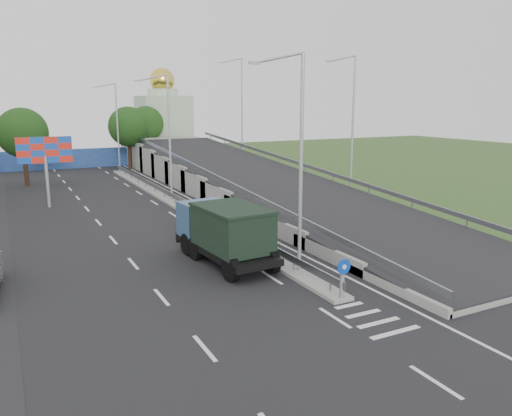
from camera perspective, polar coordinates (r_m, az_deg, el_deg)
ground at (r=19.68m, az=13.64°, el=-12.59°), size 160.00×160.00×0.00m
road_surface at (r=35.52m, az=-11.73°, el=-1.40°), size 26.00×90.00×0.04m
median at (r=40.07m, az=-9.14°, el=0.36°), size 1.00×44.00×0.20m
overpass_ramp at (r=42.63m, az=0.43°, el=3.46°), size 10.00×50.00×3.50m
median_guardrail at (r=39.95m, az=-9.17°, el=1.27°), size 0.09×44.00×0.71m
sign_bollard at (r=20.85m, az=9.87°, el=-7.93°), size 0.64×0.23×1.67m
lamp_post_near at (r=22.95m, az=4.78°, el=6.29°), size 2.74×0.18×10.08m
lamp_post_mid at (r=41.27m, az=-10.12°, el=8.66°), size 2.74×0.18×10.08m
lamp_post_far at (r=60.67m, az=-15.75°, el=9.41°), size 2.74×0.18×10.08m
blue_wall at (r=66.25m, az=-20.06°, el=5.31°), size 30.00×0.50×2.40m
church at (r=76.67m, az=-10.51°, el=9.72°), size 7.00×7.00×13.80m
billboard at (r=41.70m, az=-22.97°, el=5.70°), size 4.00×0.24×5.50m
tree_left_mid at (r=53.53m, az=-25.14°, el=7.77°), size 4.80×4.80×7.60m
tree_median_far at (r=63.04m, az=-14.38°, el=8.99°), size 4.80×4.80×7.60m
tree_ramp_far at (r=70.78m, az=-12.47°, el=9.37°), size 4.80×4.80×7.60m
dump_truck at (r=25.44m, az=-3.68°, el=-2.54°), size 3.12×7.14×3.07m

